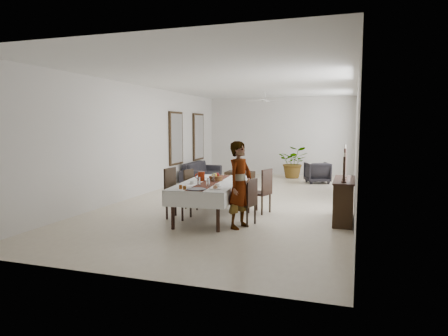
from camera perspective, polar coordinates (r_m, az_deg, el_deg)
floor at (r=11.11m, az=2.37°, el=-4.50°), size 6.00×12.00×0.00m
ceiling at (r=10.99m, az=2.44°, el=12.13°), size 6.00×12.00×0.02m
wall_back at (r=16.79m, az=7.95°, el=4.49°), size 6.00×0.02×3.20m
wall_front at (r=5.41m, az=-15.00°, el=1.30°), size 6.00×0.02×3.20m
wall_left at (r=12.09m, az=-11.45°, el=3.87°), size 0.02×12.00×3.20m
wall_right at (r=10.53m, az=18.35°, el=3.39°), size 0.02×12.00×3.20m
dining_table_top at (r=8.85m, az=-1.92°, el=-2.27°), size 1.26×2.58×0.05m
table_leg_fl at (r=7.94m, az=-7.33°, el=-6.13°), size 0.08×0.08×0.73m
table_leg_fr at (r=7.67m, az=-0.87°, el=-6.50°), size 0.08×0.08×0.73m
table_leg_bl at (r=10.15m, az=-2.70°, el=-3.42°), size 0.08×0.08×0.73m
table_leg_br at (r=9.95m, az=2.39°, el=-3.61°), size 0.08×0.08×0.73m
tablecloth_top at (r=8.84m, az=-1.92°, el=-2.07°), size 1.46×2.78×0.01m
tablecloth_drape_left at (r=9.04m, az=-5.65°, el=-2.88°), size 0.25×2.67×0.31m
tablecloth_drape_right at (r=8.73m, az=1.95°, el=-3.17°), size 0.25×2.67×0.31m
tablecloth_drape_near at (r=7.60m, az=-4.51°, el=-4.56°), size 1.22×0.12×0.31m
tablecloth_drape_far at (r=10.15m, az=0.01°, el=-1.88°), size 1.22×0.12×0.31m
table_runner at (r=8.84m, az=-1.92°, el=-2.01°), size 0.59×2.62×0.00m
red_pitcher at (r=9.04m, az=-3.26°, el=-1.19°), size 0.17×0.17×0.21m
pitcher_handle at (r=9.07m, az=-3.80°, el=-1.17°), size 0.13×0.03×0.12m
wine_glass_near at (r=8.15m, az=-2.29°, el=-2.08°), size 0.07×0.07×0.18m
wine_glass_mid at (r=8.31m, az=-3.63°, el=-1.93°), size 0.07×0.07×0.18m
wine_glass_far at (r=8.87m, az=-1.51°, el=-1.42°), size 0.07×0.07×0.18m
teacup_right at (r=8.16m, az=-0.93°, el=-2.47°), size 0.09×0.09×0.06m
saucer_right at (r=8.17m, az=-0.93°, el=-2.65°), size 0.16×0.16×0.01m
teacup_left at (r=8.58m, az=-4.56°, el=-2.08°), size 0.09×0.09×0.06m
saucer_left at (r=8.58m, az=-4.56°, el=-2.24°), size 0.16×0.16×0.01m
plate_near_right at (r=7.86m, az=-1.25°, el=-2.98°), size 0.25×0.25×0.02m
bread_near_right at (r=7.85m, az=-1.25°, el=-2.77°), size 0.09×0.09×0.09m
plate_near_left at (r=8.19m, az=-5.43°, el=-2.64°), size 0.25×0.25×0.02m
plate_far_left at (r=9.47m, az=-2.98°, el=-1.44°), size 0.25×0.25×0.02m
serving_tray at (r=7.80m, az=-3.98°, el=-3.04°), size 0.37×0.37×0.02m
jam_jar_a at (r=7.84m, az=-5.65°, el=-2.80°), size 0.07×0.07×0.08m
jam_jar_b at (r=7.93m, az=-6.22°, el=-2.70°), size 0.07×0.07×0.08m
fruit_basket at (r=9.07m, az=-1.19°, el=-1.49°), size 0.31×0.31×0.10m
fruit_red at (r=9.07m, az=-0.96°, el=-0.99°), size 0.09×0.09×0.09m
fruit_green at (r=9.10m, az=-1.39°, el=-0.97°), size 0.08×0.08×0.08m
fruit_yellow at (r=9.01m, az=-1.27°, el=-1.04°), size 0.09×0.09×0.09m
chair_right_near_seat at (r=8.25m, az=2.89°, el=-5.19°), size 0.50×0.50×0.05m
chair_right_near_leg_fl at (r=8.08m, az=3.32°, el=-7.07°), size 0.05×0.05×0.40m
chair_right_near_leg_fr at (r=8.36m, az=4.45°, el=-6.62°), size 0.05×0.05×0.40m
chair_right_near_leg_bl at (r=8.24m, az=1.30°, el=-6.79°), size 0.05×0.05×0.40m
chair_right_near_leg_br at (r=8.52m, az=2.47°, el=-6.37°), size 0.05×0.05×0.40m
chair_right_near_back at (r=8.11m, az=4.03°, el=-3.41°), size 0.14×0.40×0.52m
chair_right_far_seat at (r=9.37m, az=5.08°, el=-3.62°), size 0.56×0.56×0.05m
chair_right_far_leg_fl at (r=9.17m, az=5.45°, el=-5.39°), size 0.06×0.06×0.44m
chair_right_far_leg_fr at (r=9.48m, az=6.58°, el=-5.03°), size 0.06×0.06×0.44m
chair_right_far_leg_bl at (r=9.36m, az=3.54°, el=-5.14°), size 0.06×0.06×0.44m
chair_right_far_leg_br at (r=9.66m, az=4.71°, el=-4.80°), size 0.06×0.06×0.44m
chair_right_far_back at (r=9.23m, az=6.17°, el=-1.90°), size 0.18×0.43×0.56m
chair_left_near_seat at (r=8.83m, az=-6.48°, el=-4.03°), size 0.51×0.51×0.05m
chair_left_near_leg_fl at (r=9.14m, az=-6.93°, el=-5.35°), size 0.05×0.05×0.47m
chair_left_near_leg_fr at (r=8.81m, az=-8.17°, el=-5.80°), size 0.05×0.05×0.47m
chair_left_near_leg_bl at (r=8.96m, az=-4.78°, el=-5.56°), size 0.05×0.05×0.47m
chair_left_near_leg_br at (r=8.63m, az=-5.97°, el=-6.03°), size 0.05×0.05×0.47m
chair_left_near_back at (r=8.89m, az=-7.71°, el=-1.89°), size 0.08×0.47×0.60m
chair_left_far_seat at (r=9.89m, az=-4.17°, el=-3.33°), size 0.48×0.48×0.05m
chair_left_far_leg_fl at (r=10.16m, az=-4.43°, el=-4.37°), size 0.05×0.05×0.40m
chair_left_far_leg_fr at (r=9.89m, az=-5.50°, el=-4.66°), size 0.05×0.05×0.40m
chair_left_far_leg_bl at (r=9.98m, az=-2.84°, el=-4.54°), size 0.05×0.05×0.40m
chair_left_far_leg_br at (r=9.70m, az=-3.88°, el=-4.85°), size 0.05×0.05×0.40m
chair_left_far_back at (r=9.95m, az=-5.07°, el=-1.67°), size 0.11×0.41×0.52m
woman at (r=7.92m, az=2.27°, el=-2.42°), size 0.60×0.73×1.73m
sideboard_body at (r=8.90m, az=16.73°, el=-4.53°), size 0.39×1.46×0.87m
sideboard_top at (r=8.83m, az=16.81°, el=-1.65°), size 0.43×1.52×0.03m
candlestick_near_base at (r=8.29m, az=16.74°, el=-1.92°), size 0.10×0.10×0.03m
candlestick_near_shaft at (r=8.26m, az=16.79°, el=-0.15°), size 0.05×0.05×0.49m
candlestick_near_candle at (r=8.24m, az=16.85°, el=1.80°), size 0.03×0.03×0.08m
candlestick_mid_base at (r=8.68m, az=16.80°, el=-1.58°), size 0.10×0.10×0.03m
candlestick_mid_shaft at (r=8.64m, az=16.86°, el=0.59°), size 0.05×0.05×0.63m
candlestick_mid_candle at (r=8.62m, az=16.94°, el=2.94°), size 0.03×0.03×0.08m
candlestick_far_base at (r=9.07m, az=16.86°, el=-1.27°), size 0.10×0.10×0.03m
candlestick_far_shaft at (r=9.04m, az=16.91°, el=0.50°), size 0.05×0.05×0.53m
candlestick_far_candle at (r=9.01m, az=16.97°, el=2.44°), size 0.03×0.03×0.08m
sofa at (r=15.00m, az=-3.19°, el=-0.46°), size 0.98×2.35×0.68m
armchair at (r=14.64m, az=13.18°, el=-0.64°), size 1.04×1.06×0.75m
coffee_table at (r=14.13m, az=2.29°, el=-1.37°), size 0.97×0.65×0.43m
potted_plant at (r=15.83m, az=9.93°, el=0.84°), size 1.15×1.00×1.25m
mirror_frame_near at (r=14.03m, az=-6.88°, el=4.22°), size 0.06×1.05×1.85m
mirror_glass_near at (r=14.02m, az=-6.75°, el=4.22°), size 0.01×0.90×1.70m
mirror_frame_far at (r=15.96m, az=-3.70°, el=4.46°), size 0.06×1.05×1.85m
mirror_glass_far at (r=15.95m, az=-3.58°, el=4.46°), size 0.01×0.90×1.70m
fan_rod at (r=13.88m, az=5.83°, el=10.41°), size 0.04×0.04×0.20m
fan_hub at (r=13.87m, az=5.82°, el=9.59°), size 0.16×0.16×0.08m
fan_blade_n at (r=14.21m, az=6.12°, el=9.50°), size 0.10×0.55×0.01m
fan_blade_s at (r=13.53m, az=5.50°, el=9.68°), size 0.10×0.55×0.01m
fan_blade_e at (r=13.80m, az=7.26°, el=9.59°), size 0.55×0.10×0.01m
fan_blade_w at (r=13.95m, az=4.39°, el=9.58°), size 0.55×0.10×0.01m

